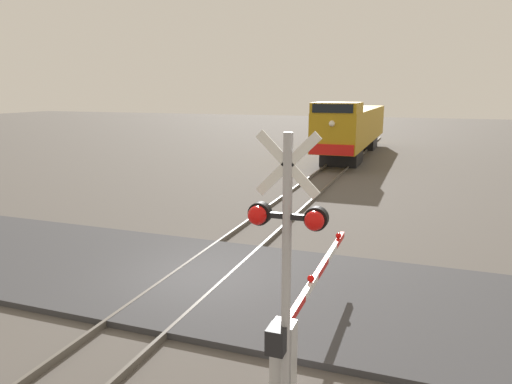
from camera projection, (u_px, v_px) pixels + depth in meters
The scene contains 7 objects.
ground_plane at pixel (198, 281), 12.30m from camera, with size 160.00×160.00×0.00m, color #514C47.
rail_track_left at pixel (173, 275), 12.53m from camera, with size 0.08×80.00×0.15m, color #59544C.
rail_track_right at pixel (223, 282), 12.05m from camera, with size 0.08×80.00×0.15m, color #59544C.
road_surface at pixel (198, 279), 12.29m from camera, with size 36.00×5.69×0.14m, color #38383A.
locomotive at pixel (353, 127), 35.42m from camera, with size 2.81×17.15×4.12m.
crossing_signal at pixel (286, 242), 6.85m from camera, with size 1.18×0.33×4.31m.
crossing_gate at pixel (295, 326), 8.17m from camera, with size 0.36×5.84×1.39m.
Camera 1 is at (5.37, -10.33, 4.85)m, focal length 33.32 mm.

